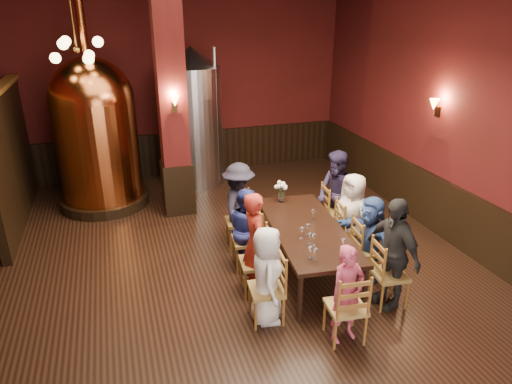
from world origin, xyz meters
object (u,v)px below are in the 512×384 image
object	(u,v)px
dining_table	(307,231)
person_2	(247,229)
rose_vase	(281,188)
person_1	(255,244)
person_0	(266,276)
copper_kettle	(96,132)
steel_vessel	(194,118)

from	to	relation	value
dining_table	person_2	distance (m)	0.91
rose_vase	dining_table	bearing A→B (deg)	-88.33
dining_table	rose_vase	distance (m)	1.05
person_1	person_2	world-z (taller)	person_1
person_0	copper_kettle	distance (m)	5.00
rose_vase	person_2	bearing A→B (deg)	-142.79
person_1	rose_vase	distance (m)	1.53
copper_kettle	steel_vessel	distance (m)	2.12
person_1	person_2	distance (m)	0.67
person_1	steel_vessel	size ratio (longest dim) A/B	0.50
person_1	copper_kettle	distance (m)	4.42
dining_table	rose_vase	world-z (taller)	rose_vase
dining_table	person_2	bearing A→B (deg)	158.78
person_2	steel_vessel	world-z (taller)	steel_vessel
dining_table	person_0	world-z (taller)	person_0
person_1	steel_vessel	xyz separation A→B (m)	(0.01, 4.49, 0.75)
dining_table	person_1	world-z (taller)	person_1
dining_table	rose_vase	size ratio (longest dim) A/B	6.84
copper_kettle	steel_vessel	xyz separation A→B (m)	(2.02, 0.63, -0.01)
person_0	person_1	bearing A→B (deg)	5.88
steel_vessel	copper_kettle	bearing A→B (deg)	-162.67
person_2	rose_vase	bearing A→B (deg)	-64.19
person_0	person_1	world-z (taller)	person_1
steel_vessel	rose_vase	distance (m)	3.38
person_0	rose_vase	xyz separation A→B (m)	(0.92, 1.92, 0.33)
copper_kettle	steel_vessel	size ratio (longest dim) A/B	1.38
person_0	person_1	distance (m)	0.68
dining_table	person_2	world-z (taller)	person_2
person_0	steel_vessel	distance (m)	5.23
dining_table	person_2	size ratio (longest dim) A/B	1.91
steel_vessel	person_0	bearing A→B (deg)	-90.85
person_2	copper_kettle	size ratio (longest dim) A/B	0.31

